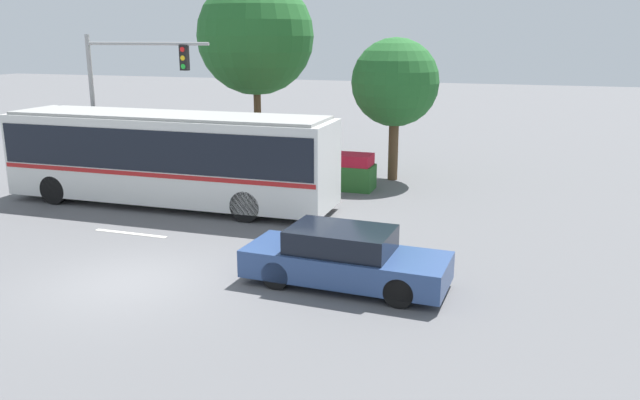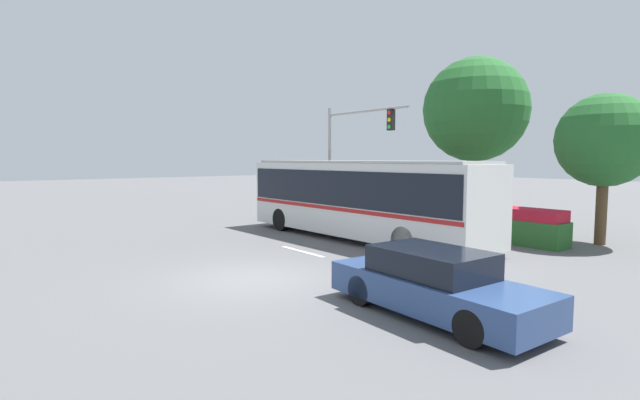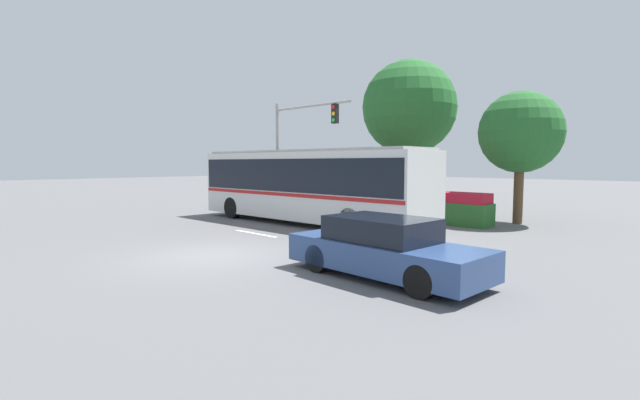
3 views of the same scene
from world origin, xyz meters
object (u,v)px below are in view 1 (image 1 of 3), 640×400
Objects in this scene: city_bus at (168,154)px; street_tree_centre at (395,83)px; traffic_light_pole at (122,85)px; sedan_foreground at (345,258)px; street_tree_left at (256,36)px.

street_tree_centre is (6.45, 6.36, 2.09)m from city_bus.
city_bus is at bearing -34.78° from traffic_light_pole.
sedan_foreground is 0.85× the size of street_tree_centre.
street_tree_centre is at bearing 22.65° from traffic_light_pole.
traffic_light_pole is (-3.30, 2.29, 2.05)m from city_bus.
street_tree_centre reaches higher than city_bus.
sedan_foreground is (7.77, -5.10, -1.14)m from city_bus.
city_bus reaches higher than sedan_foreground.
street_tree_left is at bearing -88.82° from city_bus.
sedan_foreground is at bearing -33.72° from traffic_light_pole.
street_tree_centre reaches higher than sedan_foreground.
street_tree_left is at bearing 123.73° from sedan_foreground.
city_bus is at bearing 149.10° from sedan_foreground.
traffic_light_pole is 6.82m from street_tree_left.
street_tree_centre is at bearing -136.30° from city_bus.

